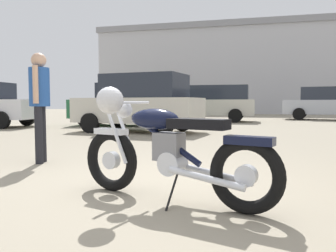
{
  "coord_description": "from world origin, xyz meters",
  "views": [
    {
      "loc": [
        1.01,
        -3.43,
        0.92
      ],
      "look_at": [
        0.02,
        0.59,
        0.63
      ],
      "focal_mm": 36.37,
      "sensor_mm": 36.0,
      "label": 1
    }
  ],
  "objects_px": {
    "red_hatchback_near": "(140,103)",
    "silver_sedan_mid": "(126,105)",
    "vintage_motorcycle": "(164,149)",
    "bystander": "(40,96)",
    "dark_sedan_left": "(208,102)",
    "blue_hatchback_right": "(333,102)"
  },
  "relations": [
    {
      "from": "silver_sedan_mid",
      "to": "dark_sedan_left",
      "type": "bearing_deg",
      "value": 47.75
    },
    {
      "from": "red_hatchback_near",
      "to": "blue_hatchback_right",
      "type": "bearing_deg",
      "value": -120.29
    },
    {
      "from": "vintage_motorcycle",
      "to": "bystander",
      "type": "xyz_separation_m",
      "value": [
        -2.33,
        1.51,
        0.53
      ]
    },
    {
      "from": "red_hatchback_near",
      "to": "dark_sedan_left",
      "type": "bearing_deg",
      "value": -92.63
    },
    {
      "from": "vintage_motorcycle",
      "to": "blue_hatchback_right",
      "type": "height_order",
      "value": "blue_hatchback_right"
    },
    {
      "from": "dark_sedan_left",
      "to": "blue_hatchback_right",
      "type": "bearing_deg",
      "value": -154.89
    },
    {
      "from": "vintage_motorcycle",
      "to": "dark_sedan_left",
      "type": "height_order",
      "value": "dark_sedan_left"
    },
    {
      "from": "red_hatchback_near",
      "to": "blue_hatchback_right",
      "type": "distance_m",
      "value": 12.13
    },
    {
      "from": "bystander",
      "to": "blue_hatchback_right",
      "type": "xyz_separation_m",
      "value": [
        7.28,
        15.03,
        -0.08
      ]
    },
    {
      "from": "bystander",
      "to": "dark_sedan_left",
      "type": "distance_m",
      "value": 12.22
    },
    {
      "from": "bystander",
      "to": "silver_sedan_mid",
      "type": "distance_m",
      "value": 8.41
    },
    {
      "from": "vintage_motorcycle",
      "to": "red_hatchback_near",
      "type": "relative_size",
      "value": 0.49
    },
    {
      "from": "bystander",
      "to": "red_hatchback_near",
      "type": "distance_m",
      "value": 5.53
    },
    {
      "from": "red_hatchback_near",
      "to": "dark_sedan_left",
      "type": "distance_m",
      "value": 6.78
    },
    {
      "from": "red_hatchback_near",
      "to": "silver_sedan_mid",
      "type": "relative_size",
      "value": 0.93
    },
    {
      "from": "red_hatchback_near",
      "to": "blue_hatchback_right",
      "type": "height_order",
      "value": "red_hatchback_near"
    },
    {
      "from": "bystander",
      "to": "dark_sedan_left",
      "type": "bearing_deg",
      "value": -113.41
    },
    {
      "from": "silver_sedan_mid",
      "to": "dark_sedan_left",
      "type": "distance_m",
      "value": 4.83
    },
    {
      "from": "blue_hatchback_right",
      "to": "dark_sedan_left",
      "type": "bearing_deg",
      "value": 34.97
    },
    {
      "from": "vintage_motorcycle",
      "to": "blue_hatchback_right",
      "type": "relative_size",
      "value": 0.41
    },
    {
      "from": "red_hatchback_near",
      "to": "silver_sedan_mid",
      "type": "xyz_separation_m",
      "value": [
        -1.51,
        2.7,
        -0.08
      ]
    },
    {
      "from": "silver_sedan_mid",
      "to": "dark_sedan_left",
      "type": "height_order",
      "value": "dark_sedan_left"
    }
  ]
}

